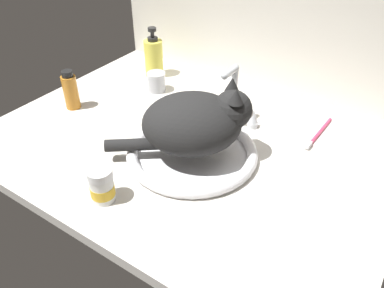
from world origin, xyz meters
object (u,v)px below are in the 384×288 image
(amber_bottle, at_px, (71,91))
(toothbrush, at_px, (318,134))
(sink_basin, at_px, (192,152))
(cat, at_px, (198,122))
(metal_jar, at_px, (156,82))
(pill_bottle, at_px, (102,186))
(soap_pump_bottle, at_px, (154,57))
(faucet, at_px, (232,101))

(amber_bottle, height_order, toothbrush, amber_bottle)
(sink_basin, relative_size, cat, 0.99)
(metal_jar, bearing_deg, toothbrush, 4.20)
(cat, height_order, pill_bottle, cat)
(pill_bottle, relative_size, amber_bottle, 0.69)
(sink_basin, bearing_deg, soap_pump_bottle, 139.36)
(pill_bottle, xyz_separation_m, amber_bottle, (-0.37, 0.25, 0.02))
(faucet, relative_size, toothbrush, 0.98)
(amber_bottle, relative_size, toothbrush, 0.68)
(sink_basin, height_order, pill_bottle, pill_bottle)
(amber_bottle, bearing_deg, metal_jar, 57.50)
(sink_basin, relative_size, metal_jar, 5.29)
(amber_bottle, bearing_deg, toothbrush, 21.55)
(faucet, height_order, cat, cat)
(pill_bottle, height_order, soap_pump_bottle, soap_pump_bottle)
(sink_basin, bearing_deg, amber_bottle, 179.49)
(amber_bottle, xyz_separation_m, soap_pump_bottle, (0.07, 0.33, 0.01))
(sink_basin, height_order, toothbrush, sink_basin)
(amber_bottle, bearing_deg, sink_basin, -0.51)
(pill_bottle, distance_m, toothbrush, 0.62)
(sink_basin, relative_size, toothbrush, 1.86)
(faucet, relative_size, metal_jar, 2.79)
(metal_jar, bearing_deg, amber_bottle, -122.50)
(sink_basin, height_order, amber_bottle, amber_bottle)
(faucet, relative_size, cat, 0.52)
(amber_bottle, distance_m, toothbrush, 0.75)
(pill_bottle, distance_m, metal_jar, 0.53)
(soap_pump_bottle, bearing_deg, toothbrush, -4.60)
(cat, xyz_separation_m, toothbrush, (0.23, 0.27, -0.10))
(metal_jar, relative_size, soap_pump_bottle, 0.37)
(faucet, xyz_separation_m, cat, (0.01, -0.20, 0.04))
(sink_basin, bearing_deg, metal_jar, 141.77)
(amber_bottle, bearing_deg, pill_bottle, -33.70)
(cat, relative_size, metal_jar, 5.34)
(cat, height_order, metal_jar, cat)
(pill_bottle, distance_m, soap_pump_bottle, 0.65)
(soap_pump_bottle, relative_size, toothbrush, 0.95)
(sink_basin, bearing_deg, faucet, 90.00)
(sink_basin, distance_m, faucet, 0.22)
(pill_bottle, xyz_separation_m, metal_jar, (-0.22, 0.49, -0.01))
(toothbrush, bearing_deg, cat, -130.64)
(sink_basin, xyz_separation_m, soap_pump_bottle, (-0.38, 0.33, 0.06))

